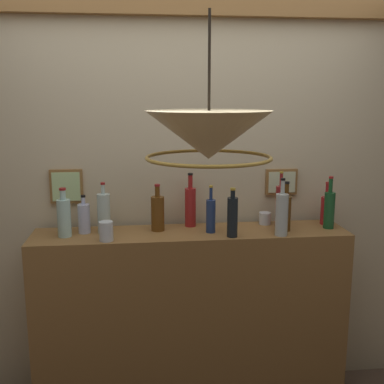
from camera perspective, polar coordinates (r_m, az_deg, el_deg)
The scene contains 17 objects.
panelled_rear_partition at distance 3.02m, azimuth -0.67°, elevation 0.37°, with size 3.35×0.15×2.52m.
bar_shelf_unit at distance 3.02m, azimuth -0.11°, elevation -15.12°, with size 1.86×0.36×1.13m, color olive.
liquor_bottle_amaro at distance 2.81m, azimuth -10.53°, elevation -2.47°, with size 0.07×0.07×0.30m.
liquor_bottle_tequila at distance 2.82m, azimuth -4.14°, elevation -2.48°, with size 0.08×0.08×0.28m.
liquor_bottle_whiskey at distance 2.84m, azimuth -12.83°, elevation -3.06°, with size 0.07×0.07×0.23m.
liquor_bottle_mezcal at distance 2.98m, azimuth 16.15°, elevation -1.96°, with size 0.06×0.06×0.32m.
liquor_bottle_vodka at distance 2.95m, azimuth 10.55°, elevation -1.56°, with size 0.06×0.06×0.34m.
liquor_bottle_bourbon at distance 3.08m, azimuth 15.83°, elevation -2.00°, with size 0.07×0.07×0.27m.
liquor_bottle_rye at distance 2.90m, azimuth -0.20°, elevation -1.66°, with size 0.07×0.07×0.33m.
liquor_bottle_port at distance 2.79m, azimuth -15.11°, elevation -2.89°, with size 0.08×0.08×0.28m.
liquor_bottle_rum at distance 2.76m, azimuth 10.72°, elevation -2.58°, with size 0.07×0.07×0.33m.
liquor_bottle_sherry at distance 2.78m, azimuth 2.27°, elevation -2.77°, with size 0.06×0.06×0.28m.
liquor_bottle_vermouth at distance 2.86m, azimuth 11.18°, elevation -2.33°, with size 0.06×0.06×0.30m.
liquor_bottle_scotch at distance 2.70m, azimuth 4.88°, elevation -2.91°, with size 0.06×0.06×0.28m.
glass_tumbler_rocks at distance 2.67m, azimuth -10.26°, elevation -4.65°, with size 0.08×0.08×0.11m.
glass_tumbler_highball at distance 3.01m, azimuth 8.75°, elevation -3.13°, with size 0.07×0.07×0.07m.
pendant_lamp at distance 2.03m, azimuth 1.92°, elevation 6.66°, with size 0.55×0.55×0.62m.
Camera 1 is at (-0.30, -1.85, 1.92)m, focal length 44.44 mm.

